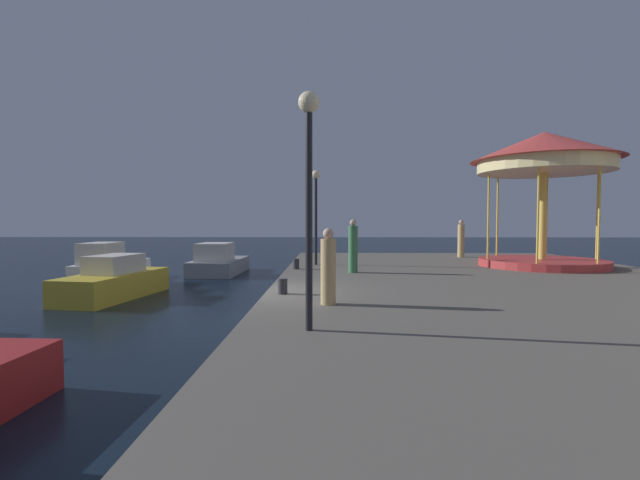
# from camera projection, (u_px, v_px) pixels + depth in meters

# --- Properties ---
(ground_plane) EXTENTS (120.00, 120.00, 0.00)m
(ground_plane) POSITION_uv_depth(u_px,v_px,m) (267.00, 320.00, 11.66)
(ground_plane) COLOR black
(quay_dock) EXTENTS (14.17, 27.84, 0.80)m
(quay_dock) POSITION_uv_depth(u_px,v_px,m) (534.00, 307.00, 11.51)
(quay_dock) COLOR #5B564F
(quay_dock) RESTS_ON ground
(motorboat_yellow) EXTENTS (2.34, 4.53, 1.49)m
(motorboat_yellow) POSITION_uv_depth(u_px,v_px,m) (114.00, 281.00, 15.05)
(motorboat_yellow) COLOR gold
(motorboat_yellow) RESTS_ON ground
(motorboat_white) EXTENTS (1.75, 4.18, 1.75)m
(motorboat_white) POSITION_uv_depth(u_px,v_px,m) (110.00, 267.00, 19.19)
(motorboat_white) COLOR white
(motorboat_white) RESTS_ON ground
(motorboat_grey) EXTENTS (2.23, 4.50, 1.59)m
(motorboat_grey) POSITION_uv_depth(u_px,v_px,m) (218.00, 262.00, 21.88)
(motorboat_grey) COLOR gray
(motorboat_grey) RESTS_ON ground
(carousel) EXTENTS (5.72, 5.72, 5.48)m
(carousel) POSITION_uv_depth(u_px,v_px,m) (544.00, 166.00, 17.69)
(carousel) COLOR #B23333
(carousel) RESTS_ON quay_dock
(lamp_post_near_edge) EXTENTS (0.36, 0.36, 4.03)m
(lamp_post_near_edge) POSITION_uv_depth(u_px,v_px,m) (309.00, 167.00, 7.31)
(lamp_post_near_edge) COLOR black
(lamp_post_near_edge) RESTS_ON quay_dock
(lamp_post_mid_promenade) EXTENTS (0.36, 0.36, 4.01)m
(lamp_post_mid_promenade) POSITION_uv_depth(u_px,v_px,m) (316.00, 200.00, 18.43)
(lamp_post_mid_promenade) COLOR black
(lamp_post_mid_promenade) RESTS_ON quay_dock
(bollard_south) EXTENTS (0.24, 0.24, 0.40)m
(bollard_south) POSITION_uv_depth(u_px,v_px,m) (296.00, 264.00, 16.88)
(bollard_south) COLOR #2D2D33
(bollard_south) RESTS_ON quay_dock
(bollard_center) EXTENTS (0.24, 0.24, 0.40)m
(bollard_center) POSITION_uv_depth(u_px,v_px,m) (283.00, 286.00, 11.11)
(bollard_center) COLOR #2D2D33
(bollard_center) RESTS_ON quay_dock
(person_far_corner) EXTENTS (0.34, 0.34, 1.93)m
(person_far_corner) POSITION_uv_depth(u_px,v_px,m) (461.00, 240.00, 22.49)
(person_far_corner) COLOR tan
(person_far_corner) RESTS_ON quay_dock
(person_near_carousel) EXTENTS (0.34, 0.34, 1.71)m
(person_near_carousel) POSITION_uv_depth(u_px,v_px,m) (328.00, 269.00, 9.71)
(person_near_carousel) COLOR tan
(person_near_carousel) RESTS_ON quay_dock
(person_by_the_water) EXTENTS (0.34, 0.34, 1.92)m
(person_by_the_water) POSITION_uv_depth(u_px,v_px,m) (353.00, 248.00, 15.71)
(person_by_the_water) COLOR #387247
(person_by_the_water) RESTS_ON quay_dock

